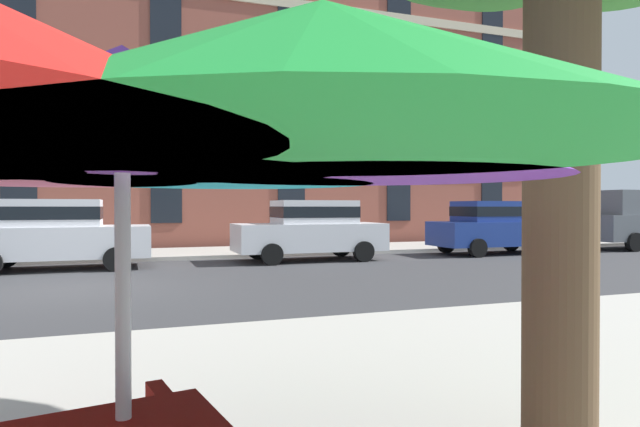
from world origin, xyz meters
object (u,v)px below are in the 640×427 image
at_px(sedan_blue, 494,226).
at_px(pickup_gray, 638,222).
at_px(sedan_white_midblock, 311,228).
at_px(sedan_white, 57,232).
at_px(patio_umbrella, 122,118).

distance_m(sedan_blue, pickup_gray, 6.58).
bearing_deg(pickup_gray, sedan_white_midblock, -180.00).
xyz_separation_m(sedan_white, pickup_gray, (19.91, 0.00, 0.08)).
xyz_separation_m(sedan_blue, pickup_gray, (6.58, 0.00, 0.08)).
distance_m(sedan_white_midblock, pickup_gray, 13.11).
xyz_separation_m(sedan_white_midblock, patio_umbrella, (-5.07, -12.70, 0.99)).
distance_m(sedan_white, sedan_blue, 13.34).
height_order(sedan_white, sedan_blue, same).
bearing_deg(pickup_gray, sedan_blue, -180.00).
distance_m(pickup_gray, patio_umbrella, 22.20).
distance_m(sedan_white_midblock, sedan_blue, 6.54).
bearing_deg(sedan_blue, sedan_white_midblock, 180.00).
bearing_deg(sedan_white, pickup_gray, 0.00).
xyz_separation_m(sedan_white_midblock, pickup_gray, (13.11, 0.00, 0.08)).
bearing_deg(patio_umbrella, sedan_white_midblock, 68.24).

